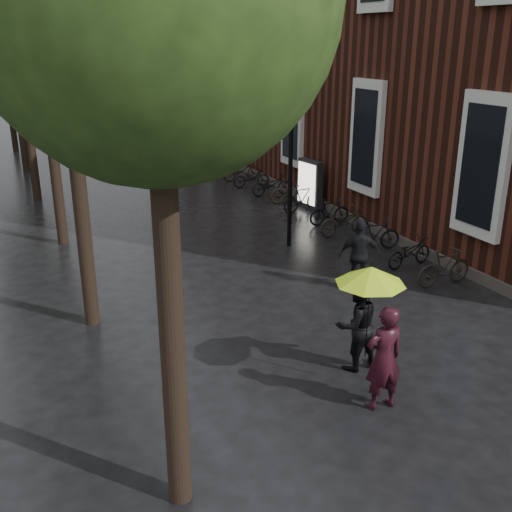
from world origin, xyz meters
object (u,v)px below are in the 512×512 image
person_black (357,325)px  pedestrian_walking (360,255)px  ad_lightbox (310,184)px  person_burgundy (384,358)px  lamp_post (291,155)px  parked_bicycles (311,204)px

person_black → pedestrian_walking: size_ratio=1.00×
ad_lightbox → person_black: bearing=-121.7°
person_burgundy → lamp_post: 8.80m
parked_bicycles → lamp_post: (-2.21, -2.51, 2.33)m
person_burgundy → lamp_post: lamp_post is taller
pedestrian_walking → ad_lightbox: (2.63, 7.16, 0.01)m
parked_bicycles → person_burgundy: bearing=-113.9°
ad_lightbox → lamp_post: 4.74m
person_black → ad_lightbox: size_ratio=0.99×
person_black → ad_lightbox: 11.45m
person_black → lamp_post: lamp_post is taller
person_black → parked_bicycles: 10.42m
person_black → lamp_post: (2.21, 6.92, 1.88)m
ad_lightbox → lamp_post: lamp_post is taller
person_burgundy → ad_lightbox: size_ratio=1.04×
person_black → parked_bicycles: person_black is taller
person_burgundy → pedestrian_walking: bearing=-116.1°
person_burgundy → parked_bicycles: 11.75m
pedestrian_walking → lamp_post: lamp_post is taller
person_burgundy → person_black: 1.35m
person_burgundy → person_black: (0.33, 1.31, -0.04)m
parked_bicycles → ad_lightbox: bearing=64.5°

